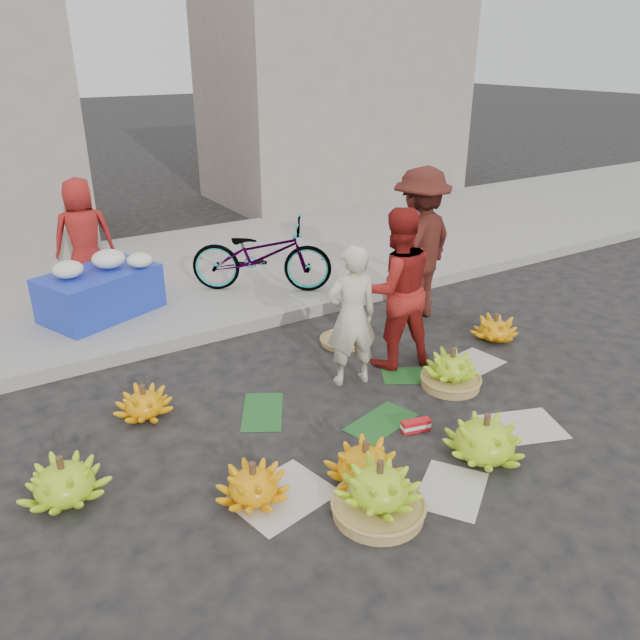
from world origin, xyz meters
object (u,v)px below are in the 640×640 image
banana_bunch_4 (452,371)px  flower_table (101,290)px  vendor_cream (352,317)px  banana_bunch_0 (253,484)px  bicycle (261,255)px

banana_bunch_4 → flower_table: 4.10m
banana_bunch_4 → vendor_cream: (-0.77, 0.59, 0.53)m
banana_bunch_0 → bicycle: bearing=62.0°
banana_bunch_4 → flower_table: bearing=126.8°
banana_bunch_4 → banana_bunch_0: bearing=-168.3°
banana_bunch_4 → vendor_cream: bearing=142.8°
banana_bunch_0 → banana_bunch_4: 2.40m
banana_bunch_0 → banana_bunch_4: banana_bunch_4 is taller
banana_bunch_0 → flower_table: size_ratio=0.45×
banana_bunch_4 → bicycle: 3.08m
banana_bunch_0 → vendor_cream: (1.58, 1.07, 0.56)m
vendor_cream → flower_table: (-1.68, 2.69, -0.27)m
flower_table → banana_bunch_0: bearing=-110.8°
banana_bunch_0 → flower_table: 3.78m
vendor_cream → flower_table: size_ratio=0.95×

